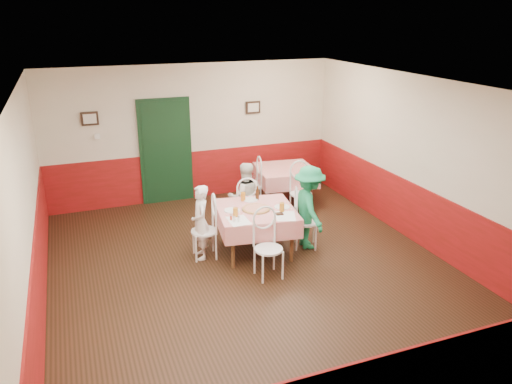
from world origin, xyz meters
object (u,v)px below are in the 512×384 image
object	(u,v)px
main_table	(256,231)
glass_c	(243,197)
pizza	(256,209)
chair_right	(306,222)
beer_bottle	(257,193)
glass_a	(236,212)
chair_near	(269,249)
second_table	(285,186)
glass_b	(282,207)
diner_left	(201,222)
chair_far	(246,208)
chair_second_b	(301,194)
wallet	(280,214)
diner_right	(309,207)
chair_second_a	(251,187)
diner_far	(245,197)
chair_left	(204,231)

from	to	relation	value
main_table	glass_c	bearing A→B (deg)	99.53
pizza	glass_c	size ratio (longest dim) A/B	2.99
chair_right	beer_bottle	bearing A→B (deg)	72.82
glass_a	beer_bottle	world-z (taller)	beer_bottle
chair_near	pizza	bearing A→B (deg)	81.07
second_table	glass_b	bearing A→B (deg)	-115.51
glass_b	glass_c	world-z (taller)	same
main_table	beer_bottle	world-z (taller)	beer_bottle
pizza	diner_left	distance (m)	0.91
chair_far	chair_second_b	size ratio (longest dim) A/B	1.00
chair_right	glass_a	world-z (taller)	glass_a
wallet	diner_right	world-z (taller)	diner_right
glass_b	chair_far	bearing A→B (deg)	101.62
chair_second_a	beer_bottle	xyz separation A→B (m)	(-0.44, -1.48, 0.42)
diner_far	glass_b	bearing A→B (deg)	106.54
glass_a	wallet	xyz separation A→B (m)	(0.67, -0.16, -0.06)
wallet	diner_left	size ratio (longest dim) A/B	0.09
chair_right	chair_far	world-z (taller)	same
main_table	chair_second_b	bearing A→B (deg)	39.72
glass_c	diner_far	bearing A→B (deg)	67.02
second_table	wallet	world-z (taller)	wallet
diner_right	glass_a	bearing A→B (deg)	97.85
chair_right	diner_far	world-z (taller)	diner_far
chair_second_b	diner_right	size ratio (longest dim) A/B	0.64
wallet	second_table	bearing A→B (deg)	71.96
chair_near	beer_bottle	xyz separation A→B (m)	(0.30, 1.24, 0.42)
second_table	diner_right	size ratio (longest dim) A/B	0.79
diner_far	diner_right	xyz separation A→B (m)	(0.76, -1.02, 0.07)
diner_right	chair_far	bearing A→B (deg)	43.70
diner_far	pizza	bearing A→B (deg)	87.14
diner_far	chair_left	bearing A→B (deg)	44.22
glass_a	glass_b	xyz separation A→B (m)	(0.76, -0.06, 0.00)
glass_c	main_table	bearing A→B (deg)	-80.47
chair_second_b	second_table	bearing A→B (deg)	97.25
chair_second_a	diner_right	world-z (taller)	diner_right
chair_second_b	beer_bottle	distance (m)	1.46
second_table	diner_far	bearing A→B (deg)	-141.24
glass_a	pizza	bearing A→B (deg)	21.64
chair_left	pizza	size ratio (longest dim) A/B	2.06
chair_left	diner_left	size ratio (longest dim) A/B	0.74
chair_second_a	diner_left	world-z (taller)	diner_left
beer_bottle	glass_a	bearing A→B (deg)	-135.09
second_table	diner_far	size ratio (longest dim) A/B	0.88
pizza	diner_right	xyz separation A→B (m)	(0.90, -0.10, -0.07)
glass_a	glass_b	world-z (taller)	glass_b
beer_bottle	wallet	bearing A→B (deg)	-83.39
glass_a	glass_b	size ratio (longest dim) A/B	0.99
chair_near	diner_far	world-z (taller)	diner_far
chair_near	chair_second_b	distance (m)	2.47
glass_b	diner_right	size ratio (longest dim) A/B	0.10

